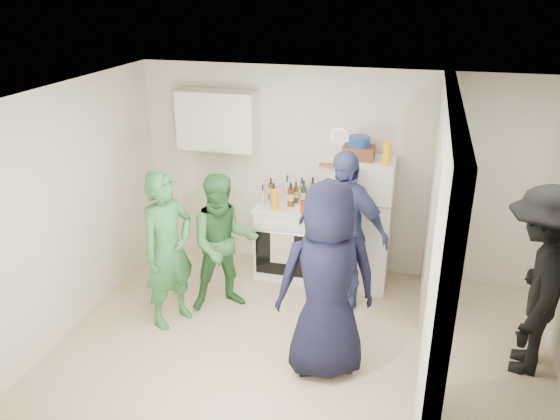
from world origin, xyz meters
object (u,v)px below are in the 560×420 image
at_px(person_green_left, 168,250).
at_px(person_denim, 342,232).
at_px(person_navy, 327,282).
at_px(stove, 289,239).
at_px(fridge, 363,224).
at_px(yellow_cup_stack_top, 387,154).
at_px(wicker_basket, 359,153).
at_px(person_nook, 537,282).
at_px(person_green_center, 224,243).
at_px(blue_bowl, 359,141).

height_order(person_green_left, person_denim, person_denim).
bearing_deg(person_navy, stove, -85.80).
distance_m(fridge, yellow_cup_stack_top, 0.93).
xyz_separation_m(wicker_basket, yellow_cup_stack_top, (0.32, -0.15, 0.05)).
xyz_separation_m(fridge, wicker_basket, (-0.10, 0.05, 0.84)).
relative_size(fridge, person_green_left, 0.91).
xyz_separation_m(stove, person_nook, (2.57, -1.20, 0.45)).
bearing_deg(yellow_cup_stack_top, wicker_basket, 154.89).
xyz_separation_m(yellow_cup_stack_top, person_navy, (-0.34, -1.58, -0.73)).
relative_size(yellow_cup_stack_top, person_navy, 0.13).
xyz_separation_m(yellow_cup_stack_top, person_green_left, (-2.05, -1.22, -0.82)).
bearing_deg(person_denim, person_nook, 0.41).
height_order(yellow_cup_stack_top, person_green_left, yellow_cup_stack_top).
relative_size(fridge, person_green_center, 0.99).
relative_size(fridge, person_denim, 0.85).
distance_m(person_denim, person_nook, 1.95).
xyz_separation_m(person_green_left, person_navy, (1.71, -0.36, 0.09)).
height_order(person_navy, person_nook, person_navy).
distance_m(stove, person_denim, 1.03).
bearing_deg(yellow_cup_stack_top, fridge, 155.56).
height_order(stove, wicker_basket, wicker_basket).
bearing_deg(person_denim, person_green_center, -145.80).
bearing_deg(person_denim, yellow_cup_stack_top, 68.76).
relative_size(stove, yellow_cup_stack_top, 3.66).
bearing_deg(fridge, person_nook, -34.78).
bearing_deg(person_green_center, stove, 32.56).
xyz_separation_m(wicker_basket, person_denim, (-0.06, -0.61, -0.71)).
relative_size(wicker_basket, person_green_center, 0.23).
bearing_deg(yellow_cup_stack_top, stove, 173.30).
height_order(person_denim, person_nook, person_denim).
bearing_deg(blue_bowl, person_navy, -90.79).
xyz_separation_m(fridge, person_nook, (1.68, -1.17, 0.13)).
distance_m(stove, wicker_basket, 1.40).
height_order(blue_bowl, person_nook, person_nook).
bearing_deg(person_navy, person_denim, -107.71).
bearing_deg(person_green_left, fridge, -27.88).
height_order(wicker_basket, person_green_center, wicker_basket).
height_order(stove, person_green_center, person_green_center).
bearing_deg(person_green_left, person_denim, -39.14).
relative_size(fridge, person_navy, 0.83).
xyz_separation_m(wicker_basket, person_navy, (-0.02, -1.73, -0.68)).
distance_m(person_green_left, person_navy, 1.75).
xyz_separation_m(fridge, person_navy, (-0.12, -1.68, 0.16)).
bearing_deg(person_nook, person_green_center, -83.07).
distance_m(fridge, wicker_basket, 0.85).
relative_size(stove, person_navy, 0.49).
bearing_deg(fridge, stove, 178.06).
relative_size(blue_bowl, person_nook, 0.13).
bearing_deg(fridge, wicker_basket, 153.43).
distance_m(wicker_basket, yellow_cup_stack_top, 0.36).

